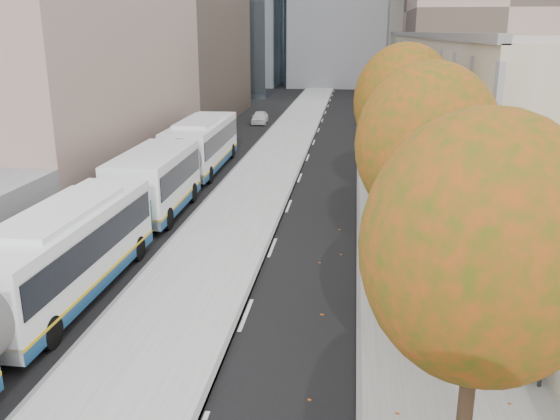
# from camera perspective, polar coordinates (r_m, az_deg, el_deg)

# --- Properties ---
(bus_platform) EXTENTS (4.25, 150.00, 0.15)m
(bus_platform) POSITION_cam_1_polar(r_m,az_deg,el_deg) (40.56, -0.58, 4.96)
(bus_platform) COLOR #A2A2A2
(bus_platform) RESTS_ON ground
(sidewalk) EXTENTS (4.75, 150.00, 0.08)m
(sidewalk) POSITION_cam_1_polar(r_m,az_deg,el_deg) (40.30, 10.80, 4.53)
(sidewalk) COLOR gray
(sidewalk) RESTS_ON ground
(building_tan) EXTENTS (18.00, 92.00, 8.00)m
(building_tan) POSITION_cam_1_polar(r_m,az_deg,el_deg) (69.90, 19.17, 12.30)
(building_tan) COLOR #A8A386
(building_tan) RESTS_ON ground
(bus_shelter) EXTENTS (1.90, 4.40, 2.53)m
(bus_shelter) POSITION_cam_1_polar(r_m,az_deg,el_deg) (17.04, 21.05, -5.79)
(bus_shelter) COLOR #383A3F
(bus_shelter) RESTS_ON sidewalk
(tree_b) EXTENTS (4.00, 4.00, 6.97)m
(tree_b) POSITION_cam_1_polar(r_m,az_deg,el_deg) (10.15, 18.87, -3.57)
(tree_b) COLOR #332117
(tree_b) RESTS_ON sidewalk
(tree_c) EXTENTS (4.20, 4.20, 7.28)m
(tree_c) POSITION_cam_1_polar(r_m,az_deg,el_deg) (17.75, 14.01, 6.06)
(tree_c) COLOR #332117
(tree_c) RESTS_ON sidewalk
(tree_d) EXTENTS (4.40, 4.40, 7.60)m
(tree_d) POSITION_cam_1_polar(r_m,az_deg,el_deg) (26.58, 11.89, 10.11)
(tree_d) COLOR #332117
(tree_d) RESTS_ON sidewalk
(bus_far) EXTENTS (3.01, 18.18, 3.02)m
(bus_far) POSITION_cam_1_polar(r_m,az_deg,el_deg) (33.78, -9.13, 5.06)
(bus_far) COLOR white
(bus_far) RESTS_ON ground
(distant_car) EXTENTS (1.56, 3.55, 1.19)m
(distant_car) POSITION_cam_1_polar(r_m,az_deg,el_deg) (56.79, -1.96, 8.90)
(distant_car) COLOR silver
(distant_car) RESTS_ON ground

